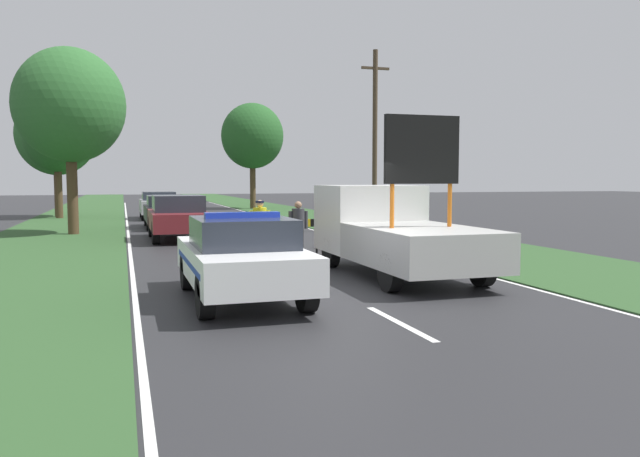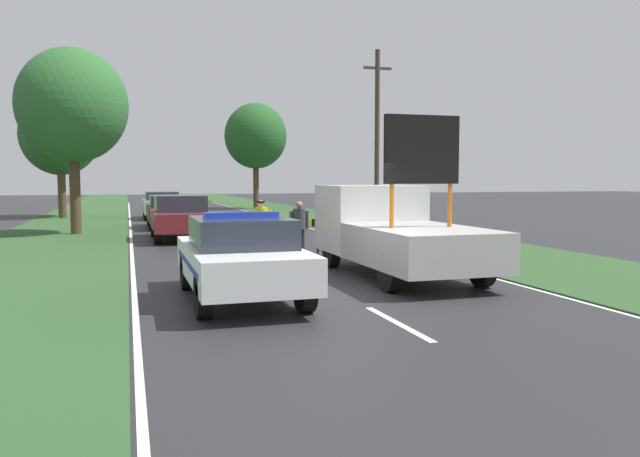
# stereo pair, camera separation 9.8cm
# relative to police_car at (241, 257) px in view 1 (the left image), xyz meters

# --- Properties ---
(ground_plane) EXTENTS (160.00, 160.00, 0.00)m
(ground_plane) POSITION_rel_police_car_xyz_m (1.94, -0.15, -0.78)
(ground_plane) COLOR #28282B
(lane_markings) EXTENTS (7.65, 64.54, 0.01)m
(lane_markings) POSITION_rel_police_car_xyz_m (1.94, 16.19, -0.78)
(lane_markings) COLOR silver
(lane_markings) RESTS_ON ground
(grass_verge_left) EXTENTS (4.84, 120.00, 0.03)m
(grass_verge_left) POSITION_rel_police_car_xyz_m (-4.36, 19.85, -0.77)
(grass_verge_left) COLOR #2D5128
(grass_verge_left) RESTS_ON ground
(grass_verge_right) EXTENTS (4.84, 120.00, 0.03)m
(grass_verge_right) POSITION_rel_police_car_xyz_m (8.23, 19.85, -0.77)
(grass_verge_right) COLOR #2D5128
(grass_verge_right) RESTS_ON ground
(police_car) EXTENTS (1.89, 4.48, 1.59)m
(police_car) POSITION_rel_police_car_xyz_m (0.00, 0.00, 0.00)
(police_car) COLOR white
(police_car) RESTS_ON ground
(work_truck) EXTENTS (2.26, 5.70, 3.47)m
(work_truck) POSITION_rel_police_car_xyz_m (3.87, 2.13, 0.23)
(work_truck) COLOR white
(work_truck) RESTS_ON ground
(road_barrier) EXTENTS (3.09, 0.08, 1.01)m
(road_barrier) POSITION_rel_police_car_xyz_m (2.15, 6.34, 0.05)
(road_barrier) COLOR black
(road_barrier) RESTS_ON ground
(police_officer) EXTENTS (0.57, 0.36, 1.60)m
(police_officer) POSITION_rel_police_car_xyz_m (1.56, 5.73, 0.17)
(police_officer) COLOR #191E38
(police_officer) RESTS_ON ground
(pedestrian_civilian) EXTENTS (0.56, 0.35, 1.55)m
(pedestrian_civilian) POSITION_rel_police_car_xyz_m (2.64, 5.68, 0.13)
(pedestrian_civilian) COLOR #232326
(pedestrian_civilian) RESTS_ON ground
(traffic_cone_near_police) EXTENTS (0.39, 0.39, 0.55)m
(traffic_cone_near_police) POSITION_rel_police_car_xyz_m (3.97, 7.62, -0.51)
(traffic_cone_near_police) COLOR black
(traffic_cone_near_police) RESTS_ON ground
(traffic_cone_centre_front) EXTENTS (0.48, 0.48, 0.66)m
(traffic_cone_centre_front) POSITION_rel_police_car_xyz_m (1.26, 7.76, -0.46)
(traffic_cone_centre_front) COLOR black
(traffic_cone_centre_front) RESTS_ON ground
(queued_car_wagon_maroon) EXTENTS (1.95, 4.55, 1.59)m
(queued_car_wagon_maroon) POSITION_rel_police_car_xyz_m (-0.14, 11.73, 0.05)
(queued_car_wagon_maroon) COLOR maroon
(queued_car_wagon_maroon) RESTS_ON ground
(queued_car_sedan_black) EXTENTS (1.80, 4.51, 1.44)m
(queued_car_sedan_black) POSITION_rel_police_car_xyz_m (-0.19, 17.51, -0.03)
(queued_car_sedan_black) COLOR black
(queued_car_sedan_black) RESTS_ON ground
(queued_car_sedan_silver) EXTENTS (1.94, 4.38, 1.48)m
(queued_car_sedan_silver) POSITION_rel_police_car_xyz_m (-0.14, 24.14, -0.01)
(queued_car_sedan_silver) COLOR #B2B2B7
(queued_car_sedan_silver) RESTS_ON ground
(roadside_tree_near_left) EXTENTS (4.17, 4.17, 7.19)m
(roadside_tree_near_left) POSITION_rel_police_car_xyz_m (-3.87, 14.98, 4.19)
(roadside_tree_near_left) COLOR #4C3823
(roadside_tree_near_left) RESTS_ON ground
(roadside_tree_near_right) EXTENTS (3.50, 3.50, 6.22)m
(roadside_tree_near_right) POSITION_rel_police_car_xyz_m (-5.35, 25.91, 3.58)
(roadside_tree_near_right) COLOR #4C3823
(roadside_tree_near_right) RESTS_ON ground
(roadside_tree_mid_left) EXTENTS (4.48, 4.48, 7.63)m
(roadside_tree_mid_left) POSITION_rel_police_car_xyz_m (7.03, 33.71, 4.47)
(roadside_tree_mid_left) COLOR #4C3823
(roadside_tree_mid_left) RESTS_ON ground
(roadside_tree_mid_right) EXTENTS (4.36, 4.36, 6.97)m
(roadside_tree_mid_right) POSITION_rel_police_car_xyz_m (-5.50, 27.20, 3.88)
(roadside_tree_mid_right) COLOR #4C3823
(roadside_tree_mid_right) RESTS_ON ground
(utility_pole) EXTENTS (1.20, 0.20, 7.41)m
(utility_pole) POSITION_rel_police_car_xyz_m (7.92, 12.88, 3.04)
(utility_pole) COLOR #473828
(utility_pole) RESTS_ON ground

